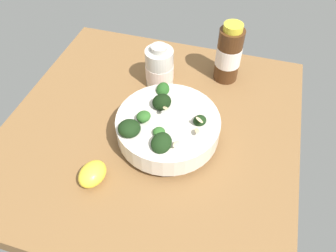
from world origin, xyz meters
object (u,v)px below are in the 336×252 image
at_px(bottle_tall, 229,54).
at_px(bowl_of_broccoli, 167,126).
at_px(bottle_short, 160,68).
at_px(lemon_wedge, 92,174).

bearing_deg(bottle_tall, bowl_of_broccoli, -110.03).
distance_m(bottle_tall, bottle_short, 0.17).
height_order(bowl_of_broccoli, bottle_short, bottle_short).
relative_size(lemon_wedge, bottle_short, 0.57).
xyz_separation_m(bowl_of_broccoli, bottle_short, (-0.07, 0.17, 0.01)).
bearing_deg(bottle_short, lemon_wedge, -97.32).
bearing_deg(bottle_tall, bottle_short, -156.27).
height_order(bowl_of_broccoli, bottle_tall, bottle_tall).
xyz_separation_m(bowl_of_broccoli, bottle_tall, (0.09, 0.24, 0.03)).
height_order(lemon_wedge, bottle_tall, bottle_tall).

